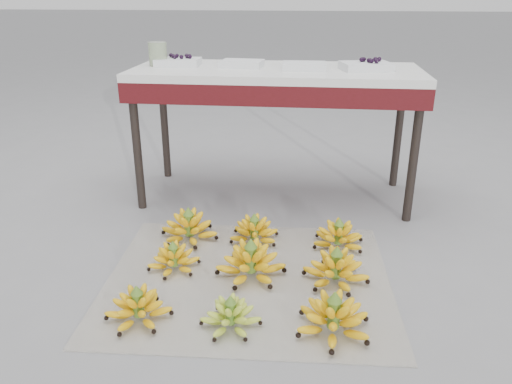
# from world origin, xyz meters

# --- Properties ---
(ground) EXTENTS (60.00, 60.00, 0.00)m
(ground) POSITION_xyz_m (0.00, 0.00, 0.00)
(ground) COLOR gray
(ground) RESTS_ON ground
(newspaper_mat) EXTENTS (1.30, 1.11, 0.01)m
(newspaper_mat) POSITION_xyz_m (-0.02, -0.04, 0.00)
(newspaper_mat) COLOR white
(newspaper_mat) RESTS_ON ground
(bunch_front_left) EXTENTS (0.27, 0.27, 0.16)m
(bunch_front_left) POSITION_xyz_m (-0.41, -0.39, 0.06)
(bunch_front_left) COLOR yellow
(bunch_front_left) RESTS_ON newspaper_mat
(bunch_front_center) EXTENTS (0.25, 0.25, 0.14)m
(bunch_front_center) POSITION_xyz_m (-0.05, -0.39, 0.05)
(bunch_front_center) COLOR #9DB832
(bunch_front_center) RESTS_ON newspaper_mat
(bunch_front_right) EXTENTS (0.34, 0.34, 0.18)m
(bunch_front_right) POSITION_xyz_m (0.34, -0.38, 0.07)
(bunch_front_right) COLOR yellow
(bunch_front_right) RESTS_ON newspaper_mat
(bunch_mid_left) EXTENTS (0.28, 0.28, 0.14)m
(bunch_mid_left) POSITION_xyz_m (-0.37, 0.00, 0.06)
(bunch_mid_left) COLOR yellow
(bunch_mid_left) RESTS_ON newspaper_mat
(bunch_mid_center) EXTENTS (0.38, 0.38, 0.19)m
(bunch_mid_center) POSITION_xyz_m (-0.01, -0.02, 0.07)
(bunch_mid_center) COLOR yellow
(bunch_mid_center) RESTS_ON newspaper_mat
(bunch_mid_right) EXTENTS (0.34, 0.34, 0.17)m
(bunch_mid_right) POSITION_xyz_m (0.36, -0.02, 0.07)
(bunch_mid_right) COLOR yellow
(bunch_mid_right) RESTS_ON newspaper_mat
(bunch_back_left) EXTENTS (0.34, 0.34, 0.18)m
(bunch_back_left) POSITION_xyz_m (-0.37, 0.30, 0.07)
(bunch_back_left) COLOR yellow
(bunch_back_left) RESTS_ON newspaper_mat
(bunch_back_center) EXTENTS (0.29, 0.29, 0.16)m
(bunch_back_center) POSITION_xyz_m (-0.04, 0.32, 0.06)
(bunch_back_center) COLOR yellow
(bunch_back_center) RESTS_ON newspaper_mat
(bunch_back_right) EXTENTS (0.35, 0.35, 0.16)m
(bunch_back_right) POSITION_xyz_m (0.38, 0.30, 0.06)
(bunch_back_right) COLOR yellow
(bunch_back_right) RESTS_ON newspaper_mat
(vendor_table) EXTENTS (1.64, 0.66, 0.79)m
(vendor_table) POSITION_xyz_m (0.01, 0.95, 0.70)
(vendor_table) COLOR black
(vendor_table) RESTS_ON ground
(tray_far_left) EXTENTS (0.26, 0.19, 0.06)m
(tray_far_left) POSITION_xyz_m (-0.57, 0.98, 0.81)
(tray_far_left) COLOR silver
(tray_far_left) RESTS_ON vendor_table
(tray_left) EXTENTS (0.25, 0.19, 0.04)m
(tray_left) POSITION_xyz_m (-0.19, 0.97, 0.81)
(tray_left) COLOR silver
(tray_left) RESTS_ON vendor_table
(tray_right) EXTENTS (0.24, 0.18, 0.04)m
(tray_right) POSITION_xyz_m (0.17, 0.91, 0.81)
(tray_right) COLOR silver
(tray_right) RESTS_ON vendor_table
(tray_far_right) EXTENTS (0.30, 0.25, 0.07)m
(tray_far_right) POSITION_xyz_m (0.51, 0.93, 0.81)
(tray_far_right) COLOR silver
(tray_far_right) RESTS_ON vendor_table
(glass_jar) EXTENTS (0.13, 0.13, 0.13)m
(glass_jar) POSITION_xyz_m (-0.68, 0.97, 0.85)
(glass_jar) COLOR beige
(glass_jar) RESTS_ON vendor_table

